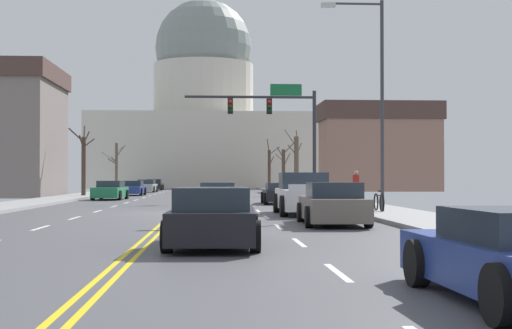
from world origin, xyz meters
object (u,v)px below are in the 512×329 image
Objects in this scene: sedan_near_03 at (333,205)px; signal_gantry at (278,117)px; sedan_near_01 at (217,196)px; pickup_truck_near_02 at (305,196)px; sedan_oncoming_03 at (154,185)px; sedan_near_00 at (281,194)px; sedan_oncoming_01 at (131,188)px; sedan_oncoming_02 at (146,186)px; street_lamp_right at (374,86)px; sedan_near_04 at (214,219)px; sedan_oncoming_00 at (110,191)px; bicycle_parked at (379,202)px; pedestrian_00 at (356,186)px.

signal_gantry is at bearing 89.62° from sedan_near_03.
sedan_near_01 is (-3.69, -9.12, -4.49)m from signal_gantry.
signal_gantry is 10.82m from sedan_near_01.
pickup_truck_near_02 is (3.48, -5.46, 0.16)m from sedan_near_01.
sedan_near_03 reaches higher than sedan_oncoming_03.
sedan_near_00 is at bearing -92.43° from signal_gantry.
sedan_oncoming_02 reaches higher than sedan_oncoming_01.
street_lamp_right is 5.13m from pickup_truck_near_02.
sedan_oncoming_00 is at bearing 101.72° from sedan_near_04.
sedan_near_04 is at bearing -116.43° from bicycle_parked.
sedan_near_01 is at bearing -120.71° from sedan_near_00.
pickup_truck_near_02 is at bearing -71.43° from sedan_oncoming_01.
street_lamp_right is 34.37m from sedan_oncoming_01.
sedan_oncoming_02 is 39.19m from pedestrian_00.
pickup_truck_near_02 reaches higher than bicycle_parked.
sedan_oncoming_01 is 1.02× the size of sedan_oncoming_03.
pickup_truck_near_02 is 56.05m from sedan_oncoming_03.
sedan_oncoming_02 is at bearing 107.87° from sedan_near_00.
sedan_oncoming_01 is at bearing 120.34° from pedestrian_00.
sedan_near_01 is at bearing -112.02° from signal_gantry.
sedan_near_00 is at bearing 128.68° from pedestrian_00.
sedan_near_03 is 28.07m from sedan_oncoming_00.
sedan_oncoming_02 is 11.21m from sedan_oncoming_03.
street_lamp_right is at bearing -80.76° from signal_gantry.
pickup_truck_near_02 is 1.28× the size of sedan_oncoming_03.
street_lamp_right is at bearing 65.84° from sedan_near_03.
sedan_oncoming_00 and sedan_oncoming_02 have the same top height.
sedan_near_00 is 13.33m from sedan_oncoming_00.
street_lamp_right reaches higher than sedan_oncoming_02.
sedan_oncoming_00 reaches higher than sedan_near_00.
sedan_oncoming_02 is (-10.37, 43.85, -0.16)m from pickup_truck_near_02.
street_lamp_right is at bearing -120.08° from bicycle_parked.
sedan_oncoming_01 is at bearing -89.66° from sedan_oncoming_03.
pedestrian_00 is (0.80, 7.80, -4.02)m from street_lamp_right.
sedan_oncoming_00 is at bearing -89.95° from sedan_oncoming_03.
sedan_near_00 is at bearing 59.29° from sedan_near_01.
sedan_oncoming_02 is at bearing 90.01° from sedan_oncoming_01.
sedan_near_00 is 0.95× the size of sedan_oncoming_01.
sedan_near_03 is 2.85× the size of pedestrian_00.
sedan_near_01 is at bearing 122.49° from pickup_truck_near_02.
street_lamp_right is 1.93× the size of sedan_oncoming_03.
street_lamp_right is at bearing -44.59° from sedan_near_01.
sedan_oncoming_03 is at bearing 103.65° from sedan_near_00.
signal_gantry reaches higher than pedestrian_00.
sedan_near_01 is at bearing 106.62° from sedan_near_03.
sedan_near_03 is 1.07× the size of sedan_oncoming_01.
sedan_oncoming_01 is 2.50× the size of bicycle_parked.
bicycle_parked is at bearing -1.90° from pickup_truck_near_02.
signal_gantry is 1.88× the size of sedan_near_00.
street_lamp_right is 1.89× the size of sedan_oncoming_01.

